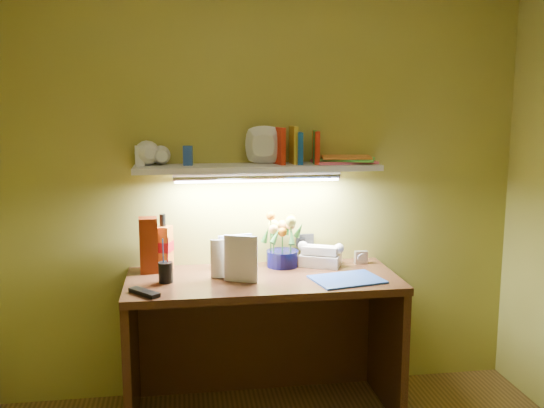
% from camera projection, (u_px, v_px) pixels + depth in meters
% --- Properties ---
extents(desk, '(1.40, 0.60, 0.75)m').
position_uv_depth(desk, '(263.00, 346.00, 3.19)').
color(desk, '#311B0D').
rests_on(desk, ground).
extents(flower_bouquet, '(0.24, 0.24, 0.31)m').
position_uv_depth(flower_bouquet, '(282.00, 239.00, 3.31)').
color(flower_bouquet, '#070732').
rests_on(flower_bouquet, desk).
extents(telephone, '(0.26, 0.23, 0.13)m').
position_uv_depth(telephone, '(321.00, 254.00, 3.35)').
color(telephone, white).
rests_on(telephone, desk).
extents(desk_clock, '(0.07, 0.04, 0.07)m').
position_uv_depth(desk_clock, '(361.00, 257.00, 3.39)').
color(desk_clock, silver).
rests_on(desk_clock, desk).
extents(whisky_bottle, '(0.11, 0.11, 0.31)m').
position_uv_depth(whisky_bottle, '(163.00, 242.00, 3.23)').
color(whisky_bottle, '#C45E1B').
rests_on(whisky_bottle, desk).
extents(whisky_box, '(0.10, 0.10, 0.30)m').
position_uv_depth(whisky_box, '(149.00, 245.00, 3.19)').
color(whisky_box, '#5E1C05').
rests_on(whisky_box, desk).
extents(pen_cup, '(0.09, 0.09, 0.18)m').
position_uv_depth(pen_cup, '(166.00, 265.00, 3.02)').
color(pen_cup, black).
rests_on(pen_cup, desk).
extents(art_card, '(0.19, 0.08, 0.18)m').
position_uv_depth(art_card, '(236.00, 251.00, 3.29)').
color(art_card, white).
rests_on(art_card, desk).
extents(tv_remote, '(0.16, 0.17, 0.02)m').
position_uv_depth(tv_remote, '(144.00, 292.00, 2.84)').
color(tv_remote, black).
rests_on(tv_remote, desk).
extents(blue_folder, '(0.38, 0.31, 0.01)m').
position_uv_depth(blue_folder, '(347.00, 279.00, 3.07)').
color(blue_folder, '#264DAA').
rests_on(blue_folder, desk).
extents(desk_book_a, '(0.15, 0.04, 0.20)m').
position_uv_depth(desk_book_a, '(210.00, 259.00, 3.09)').
color(desk_book_a, silver).
rests_on(desk_book_a, desk).
extents(desk_book_b, '(0.17, 0.09, 0.24)m').
position_uv_depth(desk_book_b, '(224.00, 258.00, 3.05)').
color(desk_book_b, white).
rests_on(desk_book_b, desk).
extents(wall_shelf, '(1.32, 0.30, 0.23)m').
position_uv_depth(wall_shelf, '(259.00, 161.00, 3.21)').
color(wall_shelf, white).
rests_on(wall_shelf, ground).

